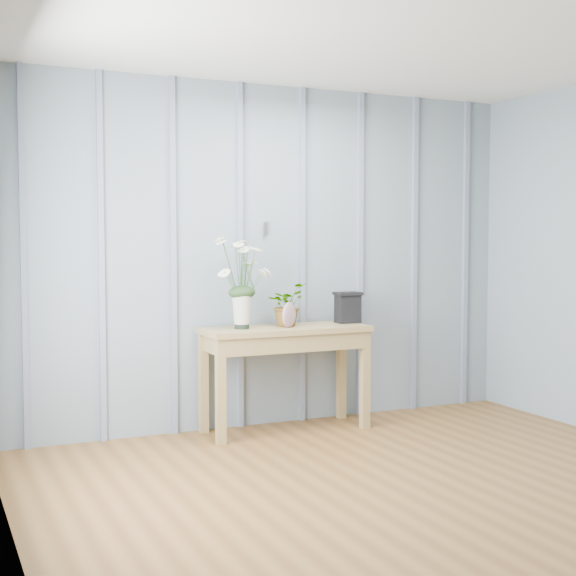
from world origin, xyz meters
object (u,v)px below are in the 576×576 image
daisy_vase (242,270)px  felt_disc_vessel (289,315)px  carved_box (348,307)px  sideboard (285,343)px

daisy_vase → felt_disc_vessel: size_ratio=3.64×
daisy_vase → carved_box: daisy_vase is taller
sideboard → felt_disc_vessel: (0.00, -0.06, 0.20)m
sideboard → felt_disc_vessel: bearing=-87.2°
felt_disc_vessel → carved_box: size_ratio=0.78×
carved_box → daisy_vase: bearing=-178.2°
sideboard → daisy_vase: size_ratio=1.83×
felt_disc_vessel → carved_box: 0.54m
daisy_vase → felt_disc_vessel: daisy_vase is taller
daisy_vase → sideboard: bearing=-1.7°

